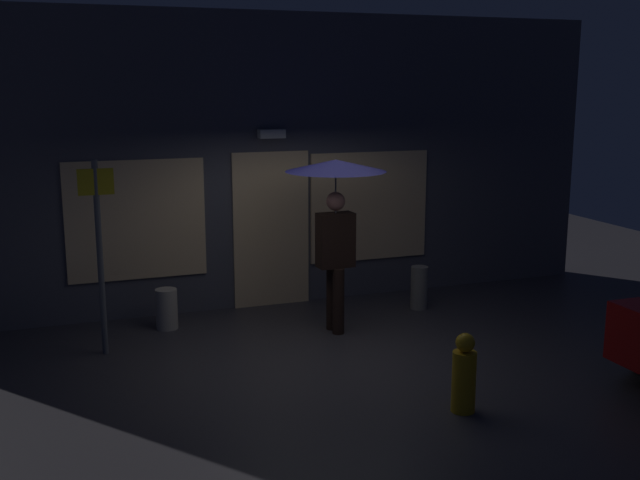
{
  "coord_description": "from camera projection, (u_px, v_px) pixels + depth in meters",
  "views": [
    {
      "loc": [
        -3.01,
        -8.05,
        3.15
      ],
      "look_at": [
        0.21,
        0.74,
        1.21
      ],
      "focal_mm": 43.06,
      "sensor_mm": 36.0,
      "label": 1
    }
  ],
  "objects": [
    {
      "name": "fire_hydrant",
      "position": [
        464.0,
        375.0,
        7.4
      ],
      "size": [
        0.23,
        0.23,
        0.79
      ],
      "color": "gold",
      "rests_on": "ground"
    },
    {
      "name": "building_facade",
      "position": [
        267.0,
        163.0,
        10.8
      ],
      "size": [
        10.2,
        0.48,
        4.09
      ],
      "color": "#4C4C56",
      "rests_on": "ground"
    },
    {
      "name": "street_sign_post",
      "position": [
        99.0,
        246.0,
        8.8
      ],
      "size": [
        0.4,
        0.07,
        2.29
      ],
      "color": "#595B60",
      "rests_on": "ground"
    },
    {
      "name": "sidewalk_bollard_2",
      "position": [
        419.0,
        288.0,
        10.8
      ],
      "size": [
        0.24,
        0.24,
        0.61
      ],
      "primitive_type": "cylinder",
      "color": "slate",
      "rests_on": "ground"
    },
    {
      "name": "person_with_umbrella",
      "position": [
        336.0,
        198.0,
        9.52
      ],
      "size": [
        1.26,
        1.26,
        2.21
      ],
      "rotation": [
        0.0,
        0.0,
        -3.1
      ],
      "color": "black",
      "rests_on": "ground"
    },
    {
      "name": "sidewalk_bollard",
      "position": [
        167.0,
        309.0,
        9.92
      ],
      "size": [
        0.28,
        0.28,
        0.53
      ],
      "primitive_type": "cylinder",
      "color": "#B2A899",
      "rests_on": "ground"
    },
    {
      "name": "ground_plane",
      "position": [
        325.0,
        354.0,
        9.06
      ],
      "size": [
        18.0,
        18.0,
        0.0
      ],
      "primitive_type": "plane",
      "color": "#38353A"
    }
  ]
}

